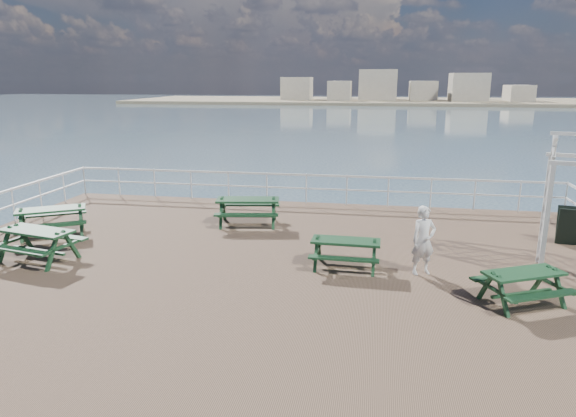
# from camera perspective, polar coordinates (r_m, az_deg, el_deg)

# --- Properties ---
(ground) EXTENTS (18.00, 14.00, 0.30)m
(ground) POSITION_cam_1_polar(r_m,az_deg,el_deg) (12.51, -2.33, -7.37)
(ground) COLOR brown
(ground) RESTS_ON ground
(sea_backdrop) EXTENTS (300.00, 300.00, 9.20)m
(sea_backdrop) POSITION_cam_1_polar(r_m,az_deg,el_deg) (145.86, 14.12, 11.89)
(sea_backdrop) COLOR #395060
(sea_backdrop) RESTS_ON ground
(railing) EXTENTS (17.77, 13.76, 1.10)m
(railing) POSITION_cam_1_polar(r_m,az_deg,el_deg) (14.61, -0.52, 0.05)
(railing) COLOR silver
(railing) RESTS_ON ground
(picnic_table_a) EXTENTS (2.39, 2.26, 0.91)m
(picnic_table_a) POSITION_cam_1_polar(r_m,az_deg,el_deg) (16.43, -24.79, -0.73)
(picnic_table_a) COLOR #133419
(picnic_table_a) RESTS_ON ground
(picnic_table_b) EXTENTS (2.15, 1.84, 0.94)m
(picnic_table_b) POSITION_cam_1_polar(r_m,az_deg,el_deg) (16.04, -4.47, 0.30)
(picnic_table_b) COLOR #133419
(picnic_table_b) RESTS_ON ground
(picnic_table_c) EXTENTS (1.67, 1.36, 0.80)m
(picnic_table_c) POSITION_cam_1_polar(r_m,az_deg,el_deg) (12.46, 6.42, -4.31)
(picnic_table_c) COLOR #133419
(picnic_table_c) RESTS_ON ground
(picnic_table_d) EXTENTS (2.14, 1.86, 0.91)m
(picnic_table_d) POSITION_cam_1_polar(r_m,az_deg,el_deg) (14.30, -26.11, -2.97)
(picnic_table_d) COLOR #133419
(picnic_table_d) RESTS_ON ground
(picnic_table_e) EXTENTS (2.01, 1.87, 0.78)m
(picnic_table_e) POSITION_cam_1_polar(r_m,az_deg,el_deg) (11.48, 24.67, -7.29)
(picnic_table_e) COLOR #133419
(picnic_table_e) RESTS_ON ground
(sandwich_board) EXTENTS (0.73, 0.60, 1.07)m
(sandwich_board) POSITION_cam_1_polar(r_m,az_deg,el_deg) (16.05, 28.85, -1.76)
(sandwich_board) COLOR black
(sandwich_board) RESTS_ON ground
(person) EXTENTS (0.70, 0.60, 1.63)m
(person) POSITION_cam_1_polar(r_m,az_deg,el_deg) (12.31, 14.81, -3.45)
(person) COLOR silver
(person) RESTS_ON ground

